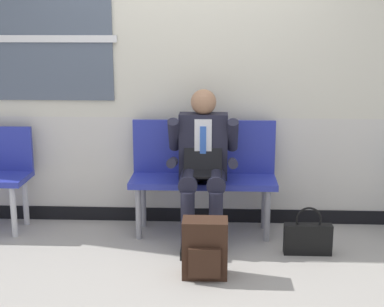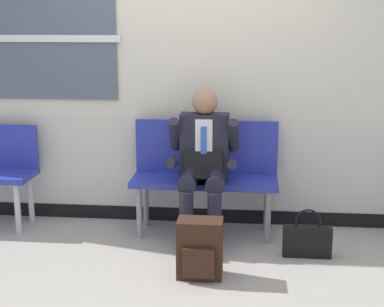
{
  "view_description": "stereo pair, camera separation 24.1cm",
  "coord_description": "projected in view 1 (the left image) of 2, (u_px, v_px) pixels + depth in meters",
  "views": [
    {
      "loc": [
        0.29,
        -4.32,
        1.78
      ],
      "look_at": [
        0.09,
        0.08,
        0.75
      ],
      "focal_mm": 53.11,
      "sensor_mm": 36.0,
      "label": 1
    },
    {
      "loc": [
        0.53,
        -4.3,
        1.78
      ],
      "look_at": [
        0.09,
        0.08,
        0.75
      ],
      "focal_mm": 53.11,
      "sensor_mm": 36.0,
      "label": 2
    }
  ],
  "objects": [
    {
      "name": "bench_with_person",
      "position": [
        203.0,
        168.0,
        4.83
      ],
      "size": [
        1.22,
        0.42,
        0.95
      ],
      "color": "#28339E",
      "rests_on": "ground"
    },
    {
      "name": "person_seated",
      "position": [
        203.0,
        162.0,
        4.61
      ],
      "size": [
        0.57,
        0.7,
        1.24
      ],
      "color": "#1E1E2D",
      "rests_on": "ground"
    },
    {
      "name": "backpack",
      "position": [
        205.0,
        249.0,
        4.01
      ],
      "size": [
        0.32,
        0.24,
        0.42
      ],
      "color": "#331E14",
      "rests_on": "ground"
    },
    {
      "name": "handbag",
      "position": [
        308.0,
        238.0,
        4.42
      ],
      "size": [
        0.37,
        0.09,
        0.38
      ],
      "color": "black",
      "rests_on": "ground"
    },
    {
      "name": "ground_plane",
      "position": [
        181.0,
        245.0,
        4.62
      ],
      "size": [
        18.0,
        18.0,
        0.0
      ],
      "primitive_type": "plane",
      "color": "#9E9991"
    },
    {
      "name": "station_wall",
      "position": [
        184.0,
        48.0,
        4.88
      ],
      "size": [
        6.24,
        0.17,
        3.12
      ],
      "color": "beige",
      "rests_on": "ground"
    }
  ]
}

